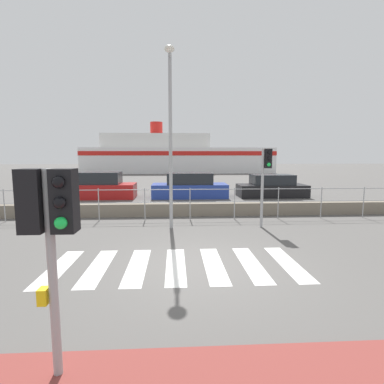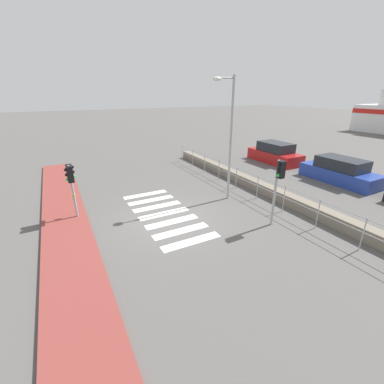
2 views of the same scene
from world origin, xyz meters
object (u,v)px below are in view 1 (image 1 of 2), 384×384
Objects in this scene: traffic_light_near at (49,220)px; parked_car_black at (272,187)px; streetlamp at (170,121)px; parked_car_blue at (190,187)px; parked_car_red at (98,187)px; ferry_boat at (174,156)px; traffic_light_far at (266,170)px.

traffic_light_near is 0.59× the size of parked_car_black.
traffic_light_near is 0.41× the size of streetlamp.
parked_car_blue reaches higher than parked_car_black.
parked_car_red is 0.96× the size of parked_car_blue.
parked_car_blue is (5.51, 0.00, -0.03)m from parked_car_red.
parked_car_black is at bearing -0.00° from parked_car_red.
ferry_boat is at bearing 89.87° from streetlamp.
traffic_light_far is 0.64× the size of parked_car_red.
streetlamp is at bearing -177.55° from traffic_light_far.
parked_car_blue is at bearing 106.54° from traffic_light_far.
parked_car_red is (-4.47, 7.94, -3.06)m from streetlamp.
parked_car_red is (-3.26, 15.00, -1.24)m from traffic_light_near.
parked_car_red is (-4.55, -26.96, -1.71)m from ferry_boat.
streetlamp is (1.20, 7.06, 1.82)m from traffic_light_near.
streetlamp reaches higher than parked_car_red.
streetlamp reaches higher than traffic_light_far.
streetlamp is at bearing 80.32° from traffic_light_near.
ferry_boat is at bearing 102.73° from parked_car_black.
ferry_boat reaches higher than parked_car_blue.
traffic_light_near is 41.98m from ferry_boat.
parked_car_black is at bearing -77.27° from ferry_boat.
traffic_light_far is 8.42m from parked_car_black.
streetlamp is 9.61m from parked_car_red.
streetlamp reaches higher than traffic_light_near.
streetlamp is 10.53m from parked_car_black.
parked_car_black is at bearing 70.15° from traffic_light_far.
traffic_light_near is 16.76m from parked_car_black.
ferry_boat is at bearing 92.04° from parked_car_blue.
streetlamp reaches higher than parked_car_black.
traffic_light_near is 15.22m from parked_car_blue.
parked_car_blue is (-2.32, 7.79, -1.42)m from traffic_light_far.
streetlamp is 34.92m from ferry_boat.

